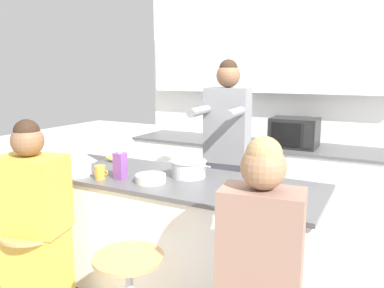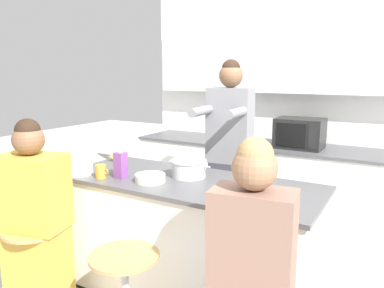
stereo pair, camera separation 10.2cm
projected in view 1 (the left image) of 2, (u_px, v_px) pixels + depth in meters
name	position (u px, v px, depth m)	size (l,w,h in m)	color
wall_back	(270.00, 84.00, 4.25)	(3.13, 0.22, 2.70)	white
back_counter	(258.00, 183.00, 4.17)	(2.91, 0.68, 0.91)	white
kitchen_island	(187.00, 240.00, 2.74)	(1.90, 0.77, 0.91)	black
bar_stool_leftmost	(36.00, 270.00, 2.49)	(0.40, 0.40, 0.65)	tan
person_cooking	(226.00, 163.00, 3.26)	(0.41, 0.60, 1.78)	#383842
person_wrapped_blanket	(35.00, 229.00, 2.46)	(0.48, 0.38, 1.38)	gold
cooking_pot	(189.00, 169.00, 2.74)	(0.35, 0.27, 0.12)	#B7BABC
fruit_bowl	(77.00, 170.00, 2.79)	(0.21, 0.21, 0.07)	silver
mixing_bowl_steel	(151.00, 178.00, 2.61)	(0.21, 0.21, 0.06)	silver
coffee_cup_near	(255.00, 186.00, 2.39)	(0.12, 0.08, 0.08)	orange
coffee_cup_far	(100.00, 172.00, 2.68)	(0.11, 0.08, 0.10)	orange
banana_bunch	(115.00, 159.00, 3.22)	(0.17, 0.12, 0.06)	yellow
juice_carton	(120.00, 165.00, 2.69)	(0.08, 0.08, 0.21)	#7A428E
microwave	(294.00, 133.00, 3.84)	(0.46, 0.36, 0.30)	black
potted_plant	(227.00, 129.00, 4.23)	(0.16, 0.16, 0.23)	#A86042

